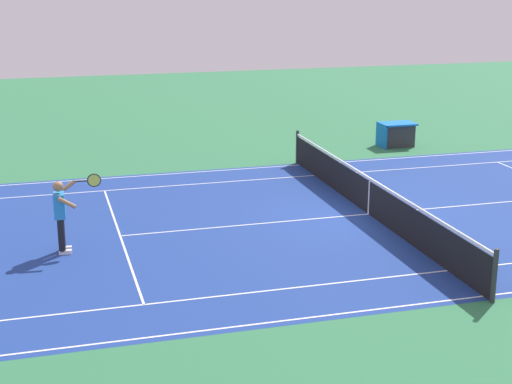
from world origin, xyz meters
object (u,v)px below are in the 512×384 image
(tennis_ball, at_px, (366,183))
(equipment_cart_tarped, at_px, (396,134))
(tennis_player_near, at_px, (62,213))
(tennis_net, at_px, (369,196))

(tennis_ball, height_order, equipment_cart_tarped, equipment_cart_tarped)
(tennis_player_near, bearing_deg, tennis_net, -174.33)
(tennis_ball, relative_size, equipment_cart_tarped, 0.05)
(equipment_cart_tarped, bearing_deg, tennis_ball, 55.46)
(tennis_player_near, bearing_deg, equipment_cart_tarped, -146.14)
(tennis_net, distance_m, equipment_cart_tarped, 8.39)
(tennis_net, distance_m, tennis_player_near, 7.78)
(tennis_net, distance_m, tennis_ball, 2.96)
(tennis_ball, bearing_deg, equipment_cart_tarped, -124.54)
(tennis_net, bearing_deg, tennis_ball, -112.03)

